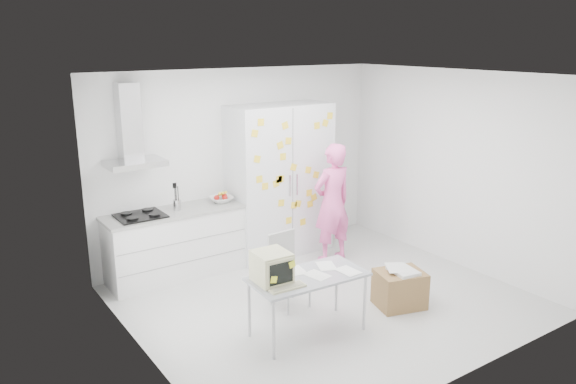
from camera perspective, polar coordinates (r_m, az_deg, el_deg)
floor at (r=7.01m, az=3.81°, el=-10.94°), size 4.50×4.00×0.02m
walls at (r=7.08m, az=0.41°, el=1.12°), size 4.52×4.01×2.70m
ceiling at (r=6.30m, az=4.25°, el=11.76°), size 4.50×4.00×0.02m
counter_run at (r=7.62m, az=-11.34°, el=-5.08°), size 1.84×0.63×1.28m
range_hood at (r=7.21m, az=-15.70°, el=5.74°), size 0.70×0.48×1.01m
tall_cabinet at (r=8.15m, az=-0.83°, el=1.21°), size 1.50×0.68×2.20m
person at (r=7.92m, az=4.52°, el=-1.12°), size 0.63×0.41×1.70m
desk at (r=5.86m, az=-0.24°, el=-8.15°), size 1.28×0.69×0.99m
chair at (r=6.69m, az=-0.12°, el=-7.43°), size 0.42×0.42×0.88m
cardboard_box at (r=6.88m, az=11.29°, el=-9.57°), size 0.64×0.57×0.48m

